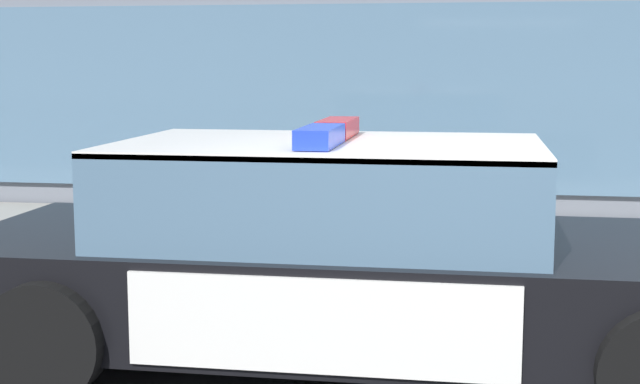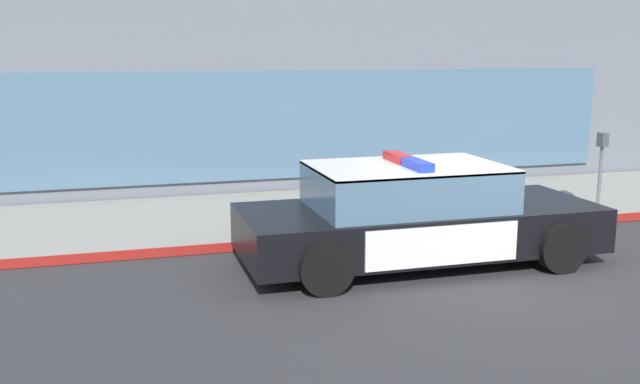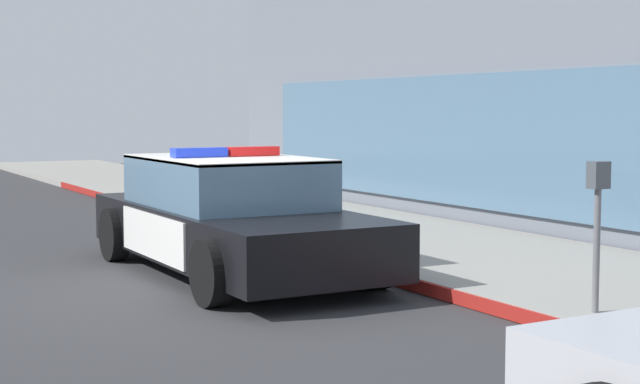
# 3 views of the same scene
# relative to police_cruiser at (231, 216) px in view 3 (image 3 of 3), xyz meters

# --- Properties ---
(ground) EXTENTS (48.00, 48.00, 0.00)m
(ground) POSITION_rel_police_cruiser_xyz_m (1.05, -0.76, -0.68)
(ground) COLOR #303033
(sidewalk) EXTENTS (48.00, 3.57, 0.15)m
(sidewalk) POSITION_rel_police_cruiser_xyz_m (1.05, 3.03, -0.61)
(sidewalk) COLOR gray
(sidewalk) RESTS_ON ground
(curb_red_paint) EXTENTS (28.80, 0.04, 0.14)m
(curb_red_paint) POSITION_rel_police_cruiser_xyz_m (1.05, 1.23, -0.61)
(curb_red_paint) COLOR maroon
(curb_red_paint) RESTS_ON ground
(police_cruiser) EXTENTS (4.93, 2.12, 1.49)m
(police_cruiser) POSITION_rel_police_cruiser_xyz_m (0.00, 0.00, 0.00)
(police_cruiser) COLOR black
(police_cruiser) RESTS_ON ground
(fire_hydrant) EXTENTS (0.34, 0.39, 0.73)m
(fire_hydrant) POSITION_rel_police_cruiser_xyz_m (-0.93, 1.64, -0.18)
(fire_hydrant) COLOR #4C994C
(fire_hydrant) RESTS_ON sidewalk
(parking_meter) EXTENTS (0.12, 0.18, 1.34)m
(parking_meter) POSITION_rel_police_cruiser_xyz_m (4.21, 1.66, 0.40)
(parking_meter) COLOR slate
(parking_meter) RESTS_ON sidewalk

